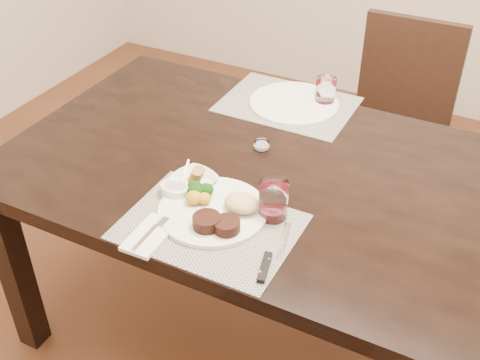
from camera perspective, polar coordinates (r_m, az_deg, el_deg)
The scene contains 14 objects.
ground_plane at distance 2.30m, azimuth 6.45°, elevation -15.57°, with size 4.50×4.50×0.00m, color #482717.
dining_table at distance 1.83m, azimuth 7.83°, elevation -2.41°, with size 2.00×1.00×0.75m.
chair_far at distance 2.68m, azimuth 14.67°, elevation 5.93°, with size 0.42×0.42×0.90m.
placemat_near at distance 1.61m, azimuth -2.91°, elevation -4.44°, with size 0.46×0.34×0.00m, color gray.
placemat_far at distance 2.17m, azimuth 4.54°, elevation 7.17°, with size 0.46×0.34×0.00m, color gray.
dinner_plate at distance 1.63m, azimuth -2.22°, elevation -2.87°, with size 0.30×0.30×0.05m.
napkin_fork at distance 1.59m, azimuth -8.55°, elevation -5.22°, with size 0.09×0.16×0.02m.
steak_knife at distance 1.50m, azimuth 2.81°, elevation -7.63°, with size 0.05×0.24×0.01m.
cracker_bowl at distance 1.75m, azimuth -4.38°, elevation -0.05°, with size 0.15×0.15×0.06m.
sauce_ramekin at distance 1.71m, azimuth -6.13°, elevation -0.92°, with size 0.09×0.13×0.07m.
wine_glass_near at distance 1.61m, azimuth 3.17°, elevation -2.05°, with size 0.08×0.08×0.11m.
far_plate at distance 2.16m, azimuth 5.16°, elevation 7.25°, with size 0.32×0.32×0.01m, color silver.
wine_glass_far at distance 2.17m, azimuth 8.10°, elevation 8.21°, with size 0.07×0.07×0.10m.
salt_cellar at distance 1.92m, azimuth 2.07°, elevation 3.30°, with size 0.05×0.05×0.02m.
Camera 1 is at (0.43, -1.38, 1.79)m, focal length 45.00 mm.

